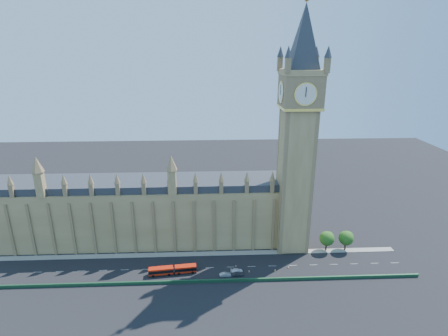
{
  "coord_description": "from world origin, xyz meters",
  "views": [
    {
      "loc": [
        4.44,
        -113.76,
        78.26
      ],
      "look_at": [
        9.93,
        10.0,
        36.54
      ],
      "focal_mm": 28.0,
      "sensor_mm": 36.0,
      "label": 1
    }
  ],
  "objects_px": {
    "car_silver": "(225,275)",
    "red_bus": "(173,270)",
    "car_white": "(237,270)",
    "car_grey": "(238,274)"
  },
  "relations": [
    {
      "from": "red_bus",
      "to": "car_white",
      "type": "relative_size",
      "value": 3.93
    },
    {
      "from": "car_grey",
      "to": "car_white",
      "type": "relative_size",
      "value": 0.95
    },
    {
      "from": "car_silver",
      "to": "red_bus",
      "type": "bearing_deg",
      "value": 76.01
    },
    {
      "from": "car_white",
      "to": "car_grey",
      "type": "bearing_deg",
      "value": -178.22
    },
    {
      "from": "car_white",
      "to": "car_silver",
      "type": "bearing_deg",
      "value": 115.18
    },
    {
      "from": "red_bus",
      "to": "car_white",
      "type": "distance_m",
      "value": 23.71
    },
    {
      "from": "car_grey",
      "to": "car_silver",
      "type": "height_order",
      "value": "car_grey"
    },
    {
      "from": "red_bus",
      "to": "car_grey",
      "type": "xyz_separation_m",
      "value": [
        23.91,
        -2.31,
        -0.84
      ]
    },
    {
      "from": "car_silver",
      "to": "car_white",
      "type": "height_order",
      "value": "car_silver"
    },
    {
      "from": "car_grey",
      "to": "red_bus",
      "type": "bearing_deg",
      "value": 78.79
    }
  ]
}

